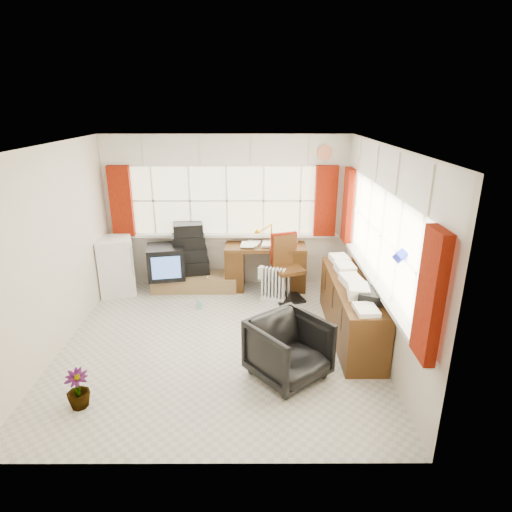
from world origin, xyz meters
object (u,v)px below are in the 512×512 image
at_px(desk, 265,263).
at_px(task_chair, 286,264).
at_px(crt_tv, 166,262).
at_px(credenza, 351,308).
at_px(mini_fridge, 116,266).
at_px(desk_lamp, 271,231).
at_px(tv_bench, 195,282).
at_px(radiator, 273,288).
at_px(office_chair, 289,349).

xyz_separation_m(desk, task_chair, (0.31, -0.39, 0.13)).
bearing_deg(crt_tv, desk, 6.05).
xyz_separation_m(credenza, mini_fridge, (-3.53, 1.39, 0.07)).
bearing_deg(desk_lamp, tv_bench, 176.77).
relative_size(radiator, tv_bench, 0.40).
xyz_separation_m(task_chair, tv_bench, (-1.50, 0.31, -0.43)).
xyz_separation_m(desk_lamp, crt_tv, (-1.71, -0.02, -0.52)).
distance_m(desk_lamp, crt_tv, 1.79).
bearing_deg(credenza, crt_tv, 152.27).
height_order(desk_lamp, task_chair, desk_lamp).
relative_size(credenza, crt_tv, 2.97).
height_order(task_chair, office_chair, task_chair).
height_order(office_chair, mini_fridge, mini_fridge).
relative_size(desk_lamp, crt_tv, 0.60).
distance_m(office_chair, crt_tv, 2.99).
relative_size(desk_lamp, tv_bench, 0.29).
bearing_deg(tv_bench, office_chair, -60.55).
xyz_separation_m(radiator, crt_tv, (-1.73, 0.40, 0.29)).
xyz_separation_m(desk_lamp, radiator, (0.02, -0.42, -0.81)).
bearing_deg(crt_tv, radiator, -13.02).
xyz_separation_m(radiator, tv_bench, (-1.29, 0.49, -0.10)).
bearing_deg(office_chair, radiator, 53.78).
xyz_separation_m(desk_lamp, tv_bench, (-1.27, 0.07, -0.91)).
height_order(desk, office_chair, desk).
bearing_deg(office_chair, desk_lamp, 53.87).
relative_size(task_chair, tv_bench, 0.75).
bearing_deg(radiator, tv_bench, 159.17).
distance_m(office_chair, credenza, 1.29).
distance_m(desk, crt_tv, 1.63).
bearing_deg(mini_fridge, desk_lamp, 1.22).
bearing_deg(task_chair, desk_lamp, 133.32).
bearing_deg(desk, mini_fridge, -175.18).
bearing_deg(office_chair, desk, 55.67).
bearing_deg(desk_lamp, task_chair, -46.68).
relative_size(task_chair, mini_fridge, 1.13).
bearing_deg(credenza, radiator, 133.79).
xyz_separation_m(desk_lamp, mini_fridge, (-2.52, -0.05, -0.58)).
xyz_separation_m(desk, crt_tv, (-1.62, -0.17, 0.09)).
height_order(office_chair, crt_tv, crt_tv).
distance_m(desk, office_chair, 2.54).
relative_size(desk, credenza, 0.66).
height_order(crt_tv, mini_fridge, mini_fridge).
xyz_separation_m(desk, desk_lamp, (0.09, -0.15, 0.62)).
bearing_deg(radiator, desk_lamp, 93.21).
relative_size(desk, radiator, 2.38).
bearing_deg(desk_lamp, desk, 120.02).
height_order(credenza, tv_bench, credenza).
bearing_deg(crt_tv, tv_bench, 11.82).
bearing_deg(desk_lamp, mini_fridge, -178.78).
distance_m(credenza, crt_tv, 3.07).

